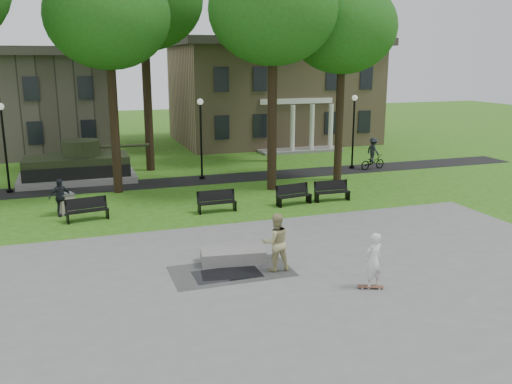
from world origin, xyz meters
The scene contains 26 objects.
ground centered at (0.00, 0.00, 0.00)m, with size 120.00×120.00×0.00m, color #315C15.
plaza centered at (0.00, -5.00, 0.01)m, with size 22.00×16.00×0.02m, color gray.
footpath centered at (0.00, 12.00, 0.01)m, with size 44.00×2.60×0.01m, color black.
building_right centered at (10.00, 26.00, 4.34)m, with size 17.00×12.00×8.60m.
building_left centered at (-11.00, 26.50, 3.60)m, with size 15.00×10.00×7.20m, color #4C443D.
tree_1 centered at (-4.50, 10.50, 8.95)m, with size 6.20×6.20×11.63m.
tree_2 centered at (3.50, 8.50, 9.32)m, with size 6.60×6.60×12.16m.
tree_3 centered at (8.00, 9.50, 8.60)m, with size 6.00×6.00×11.19m.
tree_4 centered at (-2.00, 16.00, 10.39)m, with size 7.20×7.20×13.50m.
tree_5 centered at (6.50, 16.50, 9.67)m, with size 6.40×6.40×12.44m.
lamp_left centered at (-10.00, 12.30, 2.79)m, with size 0.36×0.36×4.73m.
lamp_mid centered at (0.50, 12.30, 2.79)m, with size 0.36×0.36×4.73m.
lamp_right centered at (10.50, 12.30, 2.79)m, with size 0.36×0.36×4.73m.
tank_monument centered at (-6.46, 14.00, 0.86)m, with size 7.45×3.40×2.40m.
puddle centered at (-2.15, -2.43, 0.02)m, with size 2.20×1.20×0.00m, color black.
concrete_block centered at (-1.65, -1.42, 0.24)m, with size 2.20×1.00×0.45m, color gray.
skateboard centered at (1.73, -4.96, 0.06)m, with size 0.78×0.20×0.07m, color brown.
skateboarder centered at (1.82, -4.89, 0.90)m, with size 0.65×0.42×1.77m, color white.
friend_watching centered at (-0.50, -2.59, 1.00)m, with size 0.96×0.75×1.97m, color tan.
pedestrian_walker centered at (-7.35, 6.70, 0.87)m, with size 1.01×0.42×1.73m, color black.
cyclist centered at (11.62, 11.61, 0.84)m, with size 1.91×1.12×2.05m.
park_bench_0 centered at (-6.25, 5.60, 0.52)m, with size 1.85×0.81×1.00m.
park_bench_1 centered at (-0.51, 5.11, 0.52)m, with size 1.80×0.53×1.00m.
park_bench_2 centered at (3.37, 5.14, 0.52)m, with size 1.85×0.79×1.00m.
park_bench_3 centered at (5.49, 5.24, 0.52)m, with size 1.81×0.58×1.00m.
trash_bin centered at (-7.11, 6.97, 0.49)m, with size 0.83×0.83×0.96m.
Camera 1 is at (-6.63, -18.49, 6.86)m, focal length 38.00 mm.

